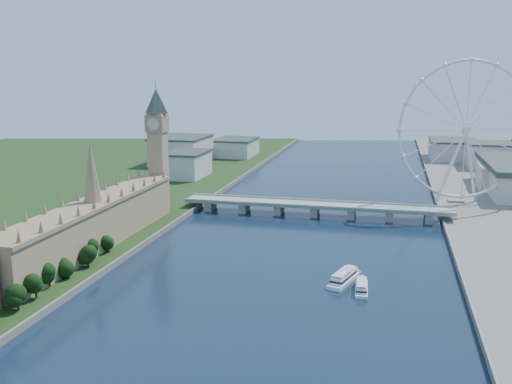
% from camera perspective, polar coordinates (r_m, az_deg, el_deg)
% --- Properties ---
extents(tree_row, '(8.96, 200.96, 21.47)m').
position_cam_1_polar(tree_row, '(300.03, -22.96, -9.81)').
color(tree_row, black).
rests_on(tree_row, ground).
extents(parliament_range, '(24.00, 200.00, 70.00)m').
position_cam_1_polar(parliament_range, '(388.09, -15.85, -3.07)').
color(parliament_range, tan).
rests_on(parliament_range, ground).
extents(big_ben, '(20.02, 20.02, 110.00)m').
position_cam_1_polar(big_ben, '(475.23, -9.84, 5.76)').
color(big_ben, tan).
rests_on(big_ben, ground).
extents(westminster_bridge, '(220.00, 22.00, 9.50)m').
position_cam_1_polar(westminster_bridge, '(472.72, 5.93, -1.53)').
color(westminster_bridge, gray).
rests_on(westminster_bridge, ground).
extents(london_eye, '(113.60, 39.12, 124.30)m').
position_cam_1_polar(london_eye, '(517.38, 20.26, 5.80)').
color(london_eye, silver).
rests_on(london_eye, ground).
extents(county_hall, '(54.00, 144.00, 35.00)m').
position_cam_1_polar(county_hall, '(608.83, 24.15, -0.15)').
color(county_hall, beige).
rests_on(county_hall, ground).
extents(city_skyline, '(505.00, 280.00, 32.00)m').
position_cam_1_polar(city_skyline, '(723.43, 11.76, 3.74)').
color(city_skyline, beige).
rests_on(city_skyline, ground).
extents(tour_boat_near, '(17.48, 33.57, 7.22)m').
position_cam_1_polar(tour_boat_near, '(326.69, 8.72, -8.95)').
color(tour_boat_near, white).
rests_on(tour_boat_near, ground).
extents(tour_boat_far, '(8.07, 27.30, 5.94)m').
position_cam_1_polar(tour_boat_far, '(316.30, 10.50, -9.72)').
color(tour_boat_far, silver).
rests_on(tour_boat_far, ground).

